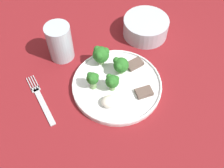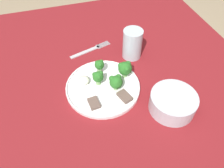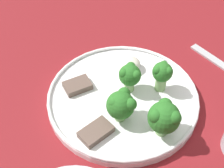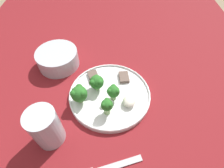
% 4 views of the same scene
% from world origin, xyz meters
% --- Properties ---
extents(table, '(1.26, 1.15, 0.74)m').
position_xyz_m(table, '(0.00, 0.00, 0.65)').
color(table, maroon).
rests_on(table, ground_plane).
extents(dinner_plate, '(0.25, 0.25, 0.02)m').
position_xyz_m(dinner_plate, '(-0.02, 0.00, 0.75)').
color(dinner_plate, white).
rests_on(dinner_plate, table).
extents(broccoli_floret_near_rim_left, '(0.03, 0.03, 0.06)m').
position_xyz_m(broccoli_floret_near_rim_left, '(-0.09, 0.01, 0.79)').
color(broccoli_floret_near_rim_left, '#7FA866').
rests_on(broccoli_floret_near_rim_left, dinner_plate).
extents(broccoli_floret_center_left, '(0.04, 0.04, 0.05)m').
position_xyz_m(broccoli_floret_center_left, '(-0.04, -0.01, 0.78)').
color(broccoli_floret_center_left, '#7FA866').
rests_on(broccoli_floret_center_left, dinner_plate).
extents(broccoli_floret_back_left, '(0.05, 0.05, 0.06)m').
position_xyz_m(broccoli_floret_back_left, '(-0.05, 0.09, 0.79)').
color(broccoli_floret_back_left, '#7FA866').
rests_on(broccoli_floret_back_left, dinner_plate).
extents(broccoli_floret_front_left, '(0.04, 0.04, 0.05)m').
position_xyz_m(broccoli_floret_front_left, '(-0.00, 0.04, 0.78)').
color(broccoli_floret_front_left, '#7FA866').
rests_on(broccoli_floret_front_left, dinner_plate).
extents(meat_slice_front_slice, '(0.06, 0.05, 0.01)m').
position_xyz_m(meat_slice_front_slice, '(0.05, 0.05, 0.76)').
color(meat_slice_front_slice, brown).
rests_on(meat_slice_front_slice, dinner_plate).
extents(meat_slice_middle_slice, '(0.05, 0.04, 0.01)m').
position_xyz_m(meat_slice_middle_slice, '(0.04, -0.05, 0.76)').
color(meat_slice_middle_slice, brown).
rests_on(meat_slice_middle_slice, dinner_plate).
extents(sauce_dollop, '(0.04, 0.04, 0.02)m').
position_xyz_m(sauce_dollop, '(-0.06, -0.06, 0.76)').
color(sauce_dollop, silver).
rests_on(sauce_dollop, dinner_plate).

